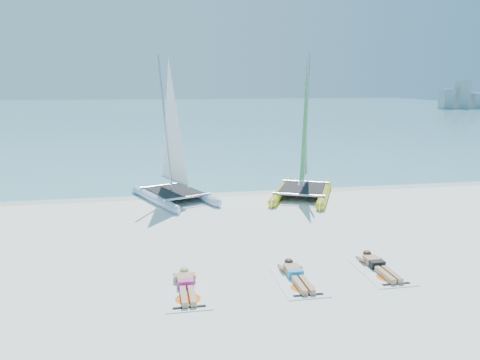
# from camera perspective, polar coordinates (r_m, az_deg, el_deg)

# --- Properties ---
(ground) EXTENTS (140.00, 140.00, 0.00)m
(ground) POSITION_cam_1_polar(r_m,az_deg,el_deg) (15.15, 3.14, -6.14)
(ground) COLOR white
(ground) RESTS_ON ground
(sea) EXTENTS (140.00, 115.00, 0.01)m
(sea) POSITION_cam_1_polar(r_m,az_deg,el_deg) (77.21, -8.04, 8.25)
(sea) COLOR #7CCFCE
(sea) RESTS_ON ground
(wet_sand_strip) EXTENTS (140.00, 1.40, 0.01)m
(wet_sand_strip) POSITION_cam_1_polar(r_m,az_deg,el_deg) (20.34, -0.51, -1.43)
(wet_sand_strip) COLOR silver
(wet_sand_strip) RESTS_ON ground
(distant_skyline) EXTENTS (14.00, 2.00, 5.00)m
(distant_skyline) POSITION_cam_1_polar(r_m,az_deg,el_deg) (95.12, 26.75, 8.94)
(distant_skyline) COLOR gray
(distant_skyline) RESTS_ON ground
(catamaran_blue) EXTENTS (3.60, 4.82, 5.94)m
(catamaran_blue) POSITION_cam_1_polar(r_m,az_deg,el_deg) (18.88, -8.24, 2.88)
(catamaran_blue) COLOR #A8C4DC
(catamaran_blue) RESTS_ON ground
(catamaran_yellow) EXTENTS (3.83, 4.96, 6.11)m
(catamaran_yellow) POSITION_cam_1_polar(r_m,az_deg,el_deg) (19.71, 7.90, 3.71)
(catamaran_yellow) COLOR yellow
(catamaran_yellow) RESTS_ON ground
(towel_a) EXTENTS (1.00, 1.85, 0.02)m
(towel_a) POSITION_cam_1_polar(r_m,az_deg,el_deg) (10.94, -6.51, -13.46)
(towel_a) COLOR white
(towel_a) RESTS_ON ground
(sunbather_a) EXTENTS (0.37, 1.73, 0.26)m
(sunbather_a) POSITION_cam_1_polar(r_m,az_deg,el_deg) (11.07, -6.60, -12.53)
(sunbather_a) COLOR tan
(sunbather_a) RESTS_ON towel_a
(towel_b) EXTENTS (1.00, 1.85, 0.02)m
(towel_b) POSITION_cam_1_polar(r_m,az_deg,el_deg) (11.49, 7.10, -12.20)
(towel_b) COLOR white
(towel_b) RESTS_ON ground
(sunbather_b) EXTENTS (0.37, 1.73, 0.26)m
(sunbather_b) POSITION_cam_1_polar(r_m,az_deg,el_deg) (11.61, 6.83, -11.34)
(sunbather_b) COLOR tan
(sunbather_b) RESTS_ON towel_b
(towel_c) EXTENTS (1.00, 1.85, 0.02)m
(towel_c) POSITION_cam_1_polar(r_m,az_deg,el_deg) (12.45, 16.82, -10.68)
(towel_c) COLOR white
(towel_c) RESTS_ON ground
(sunbather_c) EXTENTS (0.37, 1.73, 0.26)m
(sunbather_c) POSITION_cam_1_polar(r_m,az_deg,el_deg) (12.57, 16.45, -9.91)
(sunbather_c) COLOR tan
(sunbather_c) RESTS_ON towel_c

